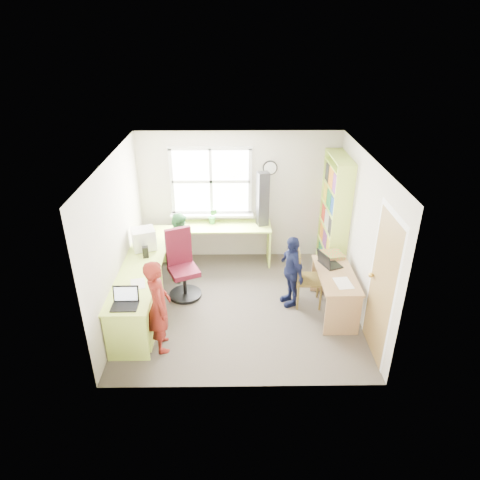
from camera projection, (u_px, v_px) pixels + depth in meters
The scene contains 19 objects.
room at pixel (241, 235), 6.36m from camera, with size 3.64×3.44×2.44m.
l_desk at pixel (153, 292), 6.35m from camera, with size 2.38×2.95×0.75m.
right_desk at pixel (335, 284), 6.47m from camera, with size 0.55×1.18×0.68m.
bookshelf at pixel (334, 218), 7.45m from camera, with size 0.30×1.02×2.10m.
swivel_chair at pixel (182, 268), 6.91m from camera, with size 0.70×0.70×1.14m.
wooden_chair at pixel (305, 276), 6.66m from camera, with size 0.43×0.43×0.94m.
crt_monitor at pixel (144, 239), 6.87m from camera, with size 0.44×0.42×0.35m.
laptop_left at pixel (125, 301), 5.55m from camera, with size 0.34×0.28×0.23m.
laptop_right at pixel (328, 262), 6.59m from camera, with size 0.40×0.43×0.24m.
speaker_a at pixel (146, 252), 6.67m from camera, with size 0.11×0.11×0.18m.
speaker_b at pixel (153, 236), 7.17m from camera, with size 0.11×0.11×0.18m.
cd_tower at pixel (263, 199), 7.57m from camera, with size 0.24×0.22×0.99m.
game_box at pixel (332, 255), 6.85m from camera, with size 0.36×0.36×0.06m.
paper_a at pixel (138, 284), 6.01m from camera, with size 0.26×0.32×0.00m.
paper_b at pixel (343, 283), 6.16m from camera, with size 0.26×0.34×0.00m.
potted_plant at pixel (213, 216), 7.76m from camera, with size 0.16×0.13×0.30m, color #327E37.
person_red at pixel (159, 306), 5.66m from camera, with size 0.49×0.32×1.36m, color maroon.
person_green at pixel (182, 246), 7.38m from camera, with size 0.58×0.45×1.20m, color #2F7538.
person_navy at pixel (291, 271), 6.64m from camera, with size 0.69×0.29×1.18m, color #13193C.
Camera 1 is at (-0.08, -5.61, 4.03)m, focal length 32.00 mm.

